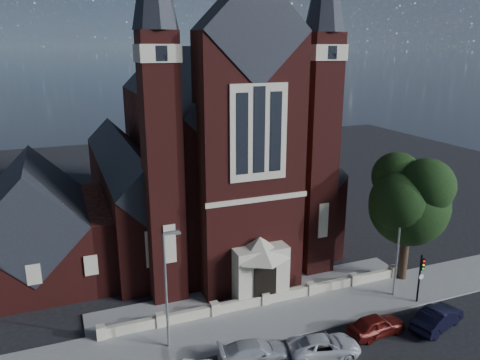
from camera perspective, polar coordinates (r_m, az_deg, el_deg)
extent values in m
plane|color=black|center=(43.82, -1.67, -9.65)|extent=(120.00, 120.00, 0.00)
cube|color=slate|center=(35.35, 4.40, -16.48)|extent=(60.00, 5.00, 0.12)
cube|color=slate|center=(38.46, 1.74, -13.54)|extent=(26.00, 3.00, 0.14)
cube|color=#B1A68D|center=(36.88, 3.00, -14.96)|extent=(24.00, 0.40, 0.90)
cube|color=#441512|center=(50.48, -5.61, 2.20)|extent=(10.00, 30.00, 14.00)
cube|color=black|center=(49.30, -5.83, 10.13)|extent=(10.00, 30.20, 10.00)
cube|color=#441512|center=(48.91, -13.66, -2.29)|extent=(5.00, 26.00, 8.00)
cube|color=#441512|center=(52.84, 2.62, -0.48)|extent=(5.00, 26.00, 8.00)
cube|color=black|center=(47.84, -13.97, 2.26)|extent=(5.01, 26.20, 5.01)
cube|color=black|center=(51.85, 2.67, 3.76)|extent=(5.01, 26.20, 5.01)
cube|color=#441512|center=(35.54, 1.23, 1.39)|extent=(8.00, 3.00, 20.00)
cube|color=black|center=(34.41, 1.34, 17.73)|extent=(8.00, 3.20, 8.00)
cube|color=#B1A68D|center=(33.50, 2.29, 5.74)|extent=(4.40, 0.15, 7.00)
cube|color=black|center=(33.40, 2.35, 6.06)|extent=(0.90, 0.08, 6.20)
cube|color=#B1A68D|center=(36.61, 2.39, -11.26)|extent=(4.20, 2.00, 4.40)
cube|color=black|center=(36.05, 3.07, -12.81)|extent=(1.80, 0.12, 3.20)
cone|color=#B1A68D|center=(35.66, 2.43, -8.11)|extent=(4.60, 4.60, 1.60)
cube|color=#441512|center=(34.58, -9.40, 0.77)|extent=(2.60, 2.60, 20.00)
cube|color=#B1A68D|center=(33.41, -10.08, 14.98)|extent=(2.80, 2.80, 1.20)
cube|color=#441512|center=(39.28, 9.45, 2.59)|extent=(2.60, 2.60, 20.00)
cube|color=#B1A68D|center=(38.26, 10.05, 15.07)|extent=(2.80, 2.80, 1.20)
cube|color=#441512|center=(43.32, -23.64, -7.04)|extent=(12.00, 12.00, 6.00)
cube|color=black|center=(42.31, -24.08, -3.29)|extent=(8.49, 12.20, 8.49)
cylinder|color=black|center=(41.63, 19.39, -8.26)|extent=(0.70, 0.70, 5.00)
sphere|color=black|center=(40.22, 19.91, -3.04)|extent=(6.40, 6.40, 6.40)
sphere|color=black|center=(39.07, 21.77, -0.70)|extent=(4.40, 4.40, 4.40)
cylinder|color=gray|center=(30.63, -8.99, -13.44)|extent=(0.16, 0.16, 8.00)
cube|color=gray|center=(28.99, -8.36, -6.38)|extent=(1.00, 0.15, 0.18)
cube|color=gray|center=(29.10, -7.59, -6.43)|extent=(0.35, 0.22, 0.12)
cylinder|color=gray|center=(38.14, 18.66, -7.99)|extent=(0.16, 0.16, 8.00)
cube|color=gray|center=(37.08, 19.80, -2.17)|extent=(1.00, 0.15, 0.18)
cube|color=gray|center=(37.36, 20.25, -2.21)|extent=(0.35, 0.22, 0.12)
cylinder|color=black|center=(38.59, 21.00, -11.22)|extent=(0.14, 0.14, 4.00)
cube|color=black|center=(37.94, 21.35, -9.55)|extent=(0.28, 0.22, 0.90)
sphere|color=red|center=(37.74, 21.53, -9.21)|extent=(0.14, 0.14, 0.14)
sphere|color=#CC8C0C|center=(37.86, 21.48, -9.62)|extent=(0.14, 0.14, 0.14)
sphere|color=#0C9919|center=(37.99, 21.44, -10.03)|extent=(0.14, 0.14, 0.14)
imported|color=#AFB3B7|center=(30.95, 1.84, -20.21)|extent=(4.85, 2.59, 1.34)
imported|color=silver|center=(31.89, 10.20, -19.31)|extent=(5.02, 3.09, 1.30)
imported|color=#5A130F|center=(34.52, 16.28, -16.61)|extent=(4.32, 2.01, 1.43)
imported|color=black|center=(36.57, 22.91, -15.23)|extent=(4.90, 2.98, 1.53)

